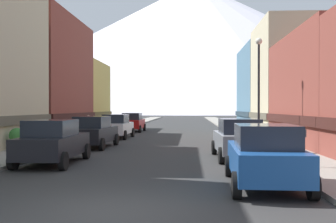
% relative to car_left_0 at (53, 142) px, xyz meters
% --- Properties ---
extents(ground_plane, '(400.00, 400.00, 0.00)m').
position_rel_car_left_0_xyz_m(ground_plane, '(3.80, -7.21, -0.90)').
color(ground_plane, '#2E2E2E').
extents(sidewalk_left, '(2.50, 100.00, 0.15)m').
position_rel_car_left_0_xyz_m(sidewalk_left, '(-2.45, 27.79, -0.82)').
color(sidewalk_left, gray).
rests_on(sidewalk_left, ground).
extents(sidewalk_right, '(2.50, 100.00, 0.15)m').
position_rel_car_left_0_xyz_m(sidewalk_right, '(10.05, 27.79, -0.82)').
color(sidewalk_right, gray).
rests_on(sidewalk_right, ground).
extents(storefront_left_2, '(8.20, 11.59, 9.54)m').
position_rel_car_left_0_xyz_m(storefront_left_2, '(-7.65, 16.09, 3.71)').
color(storefront_left_2, brown).
rests_on(storefront_left_2, ground).
extents(storefront_left_3, '(10.09, 8.15, 7.00)m').
position_rel_car_left_0_xyz_m(storefront_left_3, '(-8.59, 25.99, 2.47)').
color(storefront_left_3, '#D8B259').
rests_on(storefront_left_3, ground).
extents(storefront_right_2, '(10.27, 8.90, 9.50)m').
position_rel_car_left_0_xyz_m(storefront_right_2, '(16.28, 19.05, 3.69)').
color(storefront_right_2, beige).
rests_on(storefront_right_2, ground).
extents(storefront_right_3, '(7.13, 11.36, 8.98)m').
position_rel_car_left_0_xyz_m(storefront_right_3, '(14.71, 29.38, 3.43)').
color(storefront_right_3, slate).
rests_on(storefront_right_3, ground).
extents(car_left_0, '(2.08, 4.41, 1.78)m').
position_rel_car_left_0_xyz_m(car_left_0, '(0.00, 0.00, 0.00)').
color(car_left_0, black).
rests_on(car_left_0, ground).
extents(car_left_1, '(2.24, 4.48, 1.78)m').
position_rel_car_left_0_xyz_m(car_left_1, '(-0.00, 6.67, 0.00)').
color(car_left_1, black).
rests_on(car_left_1, ground).
extents(car_left_2, '(2.15, 4.44, 1.78)m').
position_rel_car_left_0_xyz_m(car_left_2, '(-0.00, 13.81, 0.00)').
color(car_left_2, silver).
rests_on(car_left_2, ground).
extents(car_left_3, '(2.11, 4.42, 1.78)m').
position_rel_car_left_0_xyz_m(car_left_3, '(-0.00, 22.13, 0.00)').
color(car_left_3, '#9E1111').
rests_on(car_left_3, ground).
extents(car_right_0, '(2.20, 4.46, 1.78)m').
position_rel_car_left_0_xyz_m(car_right_0, '(7.60, -4.20, 0.00)').
color(car_right_0, '#19478C').
rests_on(car_right_0, ground).
extents(car_right_1, '(2.18, 4.45, 1.78)m').
position_rel_car_left_0_xyz_m(car_right_1, '(7.60, 2.06, 0.00)').
color(car_right_1, slate).
rests_on(car_right_1, ground).
extents(parking_meter_near, '(0.14, 0.10, 1.33)m').
position_rel_car_left_0_xyz_m(parking_meter_near, '(9.55, -1.12, 0.11)').
color(parking_meter_near, '#595960').
rests_on(parking_meter_near, sidewalk_right).
extents(trash_bin_right, '(0.59, 0.59, 0.98)m').
position_rel_car_left_0_xyz_m(trash_bin_right, '(10.15, 3.36, -0.26)').
color(trash_bin_right, '#4C5156').
rests_on(trash_bin_right, sidewalk_right).
extents(potted_plant_0, '(0.63, 0.63, 0.98)m').
position_rel_car_left_0_xyz_m(potted_plant_0, '(10.80, 7.72, -0.21)').
color(potted_plant_0, '#4C4C51').
rests_on(potted_plant_0, sidewalk_right).
extents(potted_plant_1, '(0.75, 0.75, 1.10)m').
position_rel_car_left_0_xyz_m(potted_plant_1, '(-3.20, 3.89, -0.14)').
color(potted_plant_1, brown).
rests_on(potted_plant_1, sidewalk_left).
extents(potted_plant_2, '(0.47, 0.47, 0.81)m').
position_rel_car_left_0_xyz_m(potted_plant_2, '(-3.20, 10.87, -0.35)').
color(potted_plant_2, brown).
rests_on(potted_plant_2, sidewalk_left).
extents(pedestrian_0, '(0.36, 0.36, 1.54)m').
position_rel_car_left_0_xyz_m(pedestrian_0, '(-2.45, 15.19, -0.05)').
color(pedestrian_0, maroon).
rests_on(pedestrian_0, sidewalk_left).
extents(streetlamp_right, '(0.36, 0.36, 5.86)m').
position_rel_car_left_0_xyz_m(streetlamp_right, '(9.15, 6.06, 3.09)').
color(streetlamp_right, black).
rests_on(streetlamp_right, sidewalk_right).
extents(mountain_backdrop, '(299.38, 299.38, 86.06)m').
position_rel_car_left_0_xyz_m(mountain_backdrop, '(8.93, 252.79, 42.13)').
color(mountain_backdrop, white).
rests_on(mountain_backdrop, ground).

